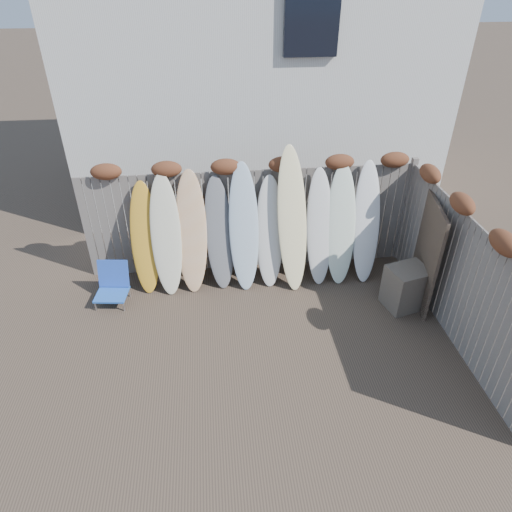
{
  "coord_description": "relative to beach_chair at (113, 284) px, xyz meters",
  "views": [
    {
      "loc": [
        -0.67,
        -5.01,
        5.11
      ],
      "look_at": [
        0.0,
        1.2,
        1.0
      ],
      "focal_mm": 32.0,
      "sensor_mm": 36.0,
      "label": 1
    }
  ],
  "objects": [
    {
      "name": "surfboard_6",
      "position": [
        3.19,
        0.29,
        0.92
      ],
      "size": [
        0.6,
        0.92,
        2.49
      ],
      "primitive_type": "ellipsoid",
      "rotation": [
        -0.31,
        0.0,
        0.1
      ],
      "color": "#FBEDB0",
      "rests_on": "ground"
    },
    {
      "name": "beach_chair",
      "position": [
        0.0,
        0.0,
        0.0
      ],
      "size": [
        0.6,
        0.63,
        0.71
      ],
      "color": "blue",
      "rests_on": "ground"
    },
    {
      "name": "surfboard_0",
      "position": [
        0.6,
        0.4,
        0.65
      ],
      "size": [
        0.52,
        0.71,
        1.95
      ],
      "primitive_type": "ellipsoid",
      "rotation": [
        -0.31,
        0.0,
        -0.05
      ],
      "color": "gold",
      "rests_on": "ground"
    },
    {
      "name": "surfboard_4",
      "position": [
        2.34,
        0.36,
        0.78
      ],
      "size": [
        0.53,
        0.78,
        2.22
      ],
      "primitive_type": "ellipsoid",
      "rotation": [
        -0.31,
        0.0,
        -0.0
      ],
      "color": "#AAC3D7",
      "rests_on": "ground"
    },
    {
      "name": "surfboard_9",
      "position": [
        4.57,
        0.35,
        0.75
      ],
      "size": [
        0.54,
        0.79,
        2.16
      ],
      "primitive_type": "ellipsoid",
      "rotation": [
        -0.31,
        0.0,
        -0.07
      ],
      "color": "white",
      "rests_on": "ground"
    },
    {
      "name": "surfboard_2",
      "position": [
        1.42,
        0.38,
        0.73
      ],
      "size": [
        0.6,
        0.79,
        2.12
      ],
      "primitive_type": "ellipsoid",
      "rotation": [
        -0.31,
        0.0,
        -0.07
      ],
      "color": "#F6D176",
      "rests_on": "ground"
    },
    {
      "name": "surfboard_8",
      "position": [
        4.1,
        0.34,
        0.73
      ],
      "size": [
        0.58,
        0.79,
        2.12
      ],
      "primitive_type": "ellipsoid",
      "rotation": [
        -0.31,
        0.0,
        -0.09
      ],
      "color": "white",
      "rests_on": "ground"
    },
    {
      "name": "lattice_panel",
      "position": [
        5.35,
        -0.55,
        0.6
      ],
      "size": [
        0.3,
        1.22,
        1.85
      ],
      "primitive_type": "cube",
      "rotation": [
        0.0,
        0.0,
        -0.2
      ],
      "color": "brown",
      "rests_on": "ground"
    },
    {
      "name": "surfboard_5",
      "position": [
        2.8,
        0.37,
        0.66
      ],
      "size": [
        0.54,
        0.73,
        1.97
      ],
      "primitive_type": "ellipsoid",
      "rotation": [
        -0.31,
        0.0,
        -0.07
      ],
      "color": "silver",
      "rests_on": "ground"
    },
    {
      "name": "surfboard_3",
      "position": [
        1.9,
        0.4,
        0.66
      ],
      "size": [
        0.56,
        0.75,
        1.98
      ],
      "primitive_type": "ellipsoid",
      "rotation": [
        -0.31,
        0.0,
        0.1
      ],
      "color": "slate",
      "rests_on": "ground"
    },
    {
      "name": "house",
      "position": [
        2.98,
        4.9,
        2.87
      ],
      "size": [
        8.5,
        5.5,
        6.33
      ],
      "color": "silver",
      "rests_on": "ground"
    },
    {
      "name": "surfboard_7",
      "position": [
        3.71,
        0.36,
        0.7
      ],
      "size": [
        0.48,
        0.73,
        2.06
      ],
      "primitive_type": "ellipsoid",
      "rotation": [
        -0.31,
        0.0,
        -0.01
      ],
      "color": "silver",
      "rests_on": "ground"
    },
    {
      "name": "ground",
      "position": [
        2.48,
        -1.6,
        -0.33
      ],
      "size": [
        80.0,
        80.0,
        0.0
      ],
      "primitive_type": "plane",
      "color": "#493A2D"
    },
    {
      "name": "right_fence",
      "position": [
        5.47,
        -1.34,
        0.81
      ],
      "size": [
        0.28,
        4.4,
        2.24
      ],
      "color": "slate",
      "rests_on": "ground"
    },
    {
      "name": "back_fence",
      "position": [
        2.54,
        0.8,
        0.86
      ],
      "size": [
        6.05,
        0.28,
        2.24
      ],
      "color": "slate",
      "rests_on": "ground"
    },
    {
      "name": "wooden_crate",
      "position": [
        5.03,
        -0.7,
        0.05
      ],
      "size": [
        0.77,
        0.69,
        0.76
      ],
      "primitive_type": "cube",
      "rotation": [
        0.0,
        0.0,
        0.26
      ],
      "color": "#746957",
      "rests_on": "ground"
    },
    {
      "name": "surfboard_1",
      "position": [
        0.98,
        0.34,
        0.72
      ],
      "size": [
        0.54,
        0.75,
        2.09
      ],
      "primitive_type": "ellipsoid",
      "rotation": [
        -0.31,
        0.0,
        0.02
      ],
      "color": "beige",
      "rests_on": "ground"
    }
  ]
}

